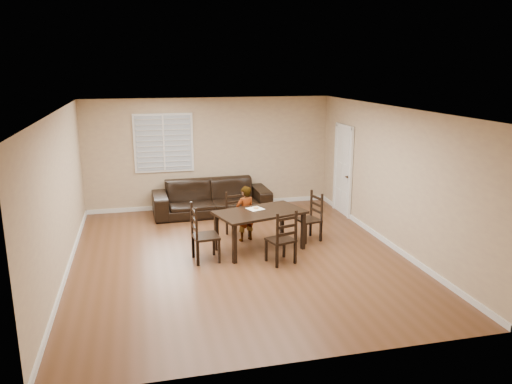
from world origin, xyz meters
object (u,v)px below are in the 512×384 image
dining_table (260,216)px  chair_left (199,236)px  child (245,214)px  sofa (212,197)px  chair_right (313,218)px  chair_near (236,215)px  donut (256,208)px  chair_far (284,241)px

dining_table → chair_left: chair_left is taller
child → sofa: bearing=-98.9°
chair_right → sofa: chair_right is taller
chair_near → donut: size_ratio=9.30×
chair_right → child: child is taller
chair_far → sofa: 3.51m
chair_right → donut: chair_right is taller
donut → dining_table: bearing=-80.4°
chair_far → chair_left: (-1.45, 0.51, 0.03)m
chair_near → sofa: 1.62m
chair_near → sofa: bearing=88.1°
dining_table → chair_far: 0.89m
child → chair_right: bearing=150.7°
sofa → dining_table: bearing=-79.6°
sofa → donut: bearing=-79.4°
chair_far → dining_table: bearing=-90.8°
chair_right → child: bearing=-113.0°
child → sofa: (-0.38, 2.02, -0.16)m
chair_near → child: (0.11, -0.42, 0.15)m
chair_left → chair_near: bearing=-40.3°
sofa → chair_near: bearing=-81.9°
chair_far → donut: (-0.27, 1.01, 0.34)m
child → donut: (0.13, -0.39, 0.22)m
chair_far → child: child is taller
chair_near → chair_right: (1.47, -0.66, 0.03)m
chair_right → chair_left: bearing=-88.0°
chair_near → donut: (0.24, -0.81, 0.37)m
chair_near → chair_far: bearing=-85.6°
chair_left → child: size_ratio=0.94×
child → dining_table: bearing=86.4°
chair_far → chair_left: chair_left is taller
dining_table → sofa: 2.66m
chair_far → chair_right: size_ratio=1.01×
dining_table → donut: bearing=83.7°
dining_table → chair_right: bearing=-0.3°
chair_near → sofa: (-0.27, 1.60, -0.02)m
dining_table → chair_left: size_ratio=1.71×
dining_table → chair_far: bearing=-89.9°
chair_left → chair_right: 2.49m
chair_left → donut: size_ratio=10.80×
chair_left → sofa: bearing=-17.8°
dining_table → chair_far: chair_far is taller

